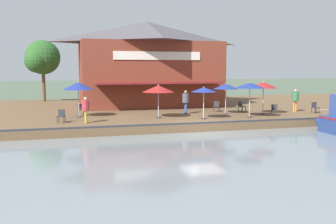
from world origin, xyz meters
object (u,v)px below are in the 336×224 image
at_px(patio_umbrella_near_quay_edge, 263,85).
at_px(patio_umbrella_mid_patio_left, 226,86).
at_px(cafe_chair_mid_patio, 274,109).
at_px(person_near_entrance, 186,99).
at_px(patio_umbrella_mid_patio_right, 250,85).
at_px(cafe_chair_beside_entrance, 315,107).
at_px(patio_umbrella_by_entrance, 158,89).
at_px(cafe_chair_back_row_seat, 216,106).
at_px(waterfront_restaurant, 147,63).
at_px(patio_umbrella_far_corner, 204,90).
at_px(person_mid_patio, 86,107).
at_px(tree_downstream_bank, 41,58).
at_px(cafe_chair_facing_river, 242,106).
at_px(person_at_quay_edge, 295,97).
at_px(patio_umbrella_back_row, 78,86).
at_px(cafe_chair_under_first_umbrella, 61,115).
at_px(cafe_chair_far_corner_seat, 81,109).

height_order(patio_umbrella_near_quay_edge, patio_umbrella_mid_patio_left, patio_umbrella_near_quay_edge).
xyz_separation_m(cafe_chair_mid_patio, person_near_entrance, (-2.82, -5.97, 0.67)).
xyz_separation_m(patio_umbrella_mid_patio_right, cafe_chair_beside_entrance, (-1.07, 6.22, -1.81)).
xyz_separation_m(patio_umbrella_near_quay_edge, patio_umbrella_mid_patio_right, (1.55, -1.93, 0.06)).
relative_size(patio_umbrella_mid_patio_left, cafe_chair_mid_patio, 2.79).
bearing_deg(patio_umbrella_by_entrance, cafe_chair_back_row_seat, 114.63).
bearing_deg(waterfront_restaurant, patio_umbrella_far_corner, 7.84).
height_order(person_mid_patio, tree_downstream_bank, tree_downstream_bank).
distance_m(patio_umbrella_mid_patio_right, cafe_chair_beside_entrance, 6.56).
bearing_deg(patio_umbrella_near_quay_edge, patio_umbrella_by_entrance, -89.14).
relative_size(patio_umbrella_mid_patio_left, cafe_chair_facing_river, 2.79).
bearing_deg(person_at_quay_edge, patio_umbrella_back_row, -93.38).
bearing_deg(patio_umbrella_back_row, cafe_chair_beside_entrance, 83.16).
relative_size(cafe_chair_under_first_umbrella, cafe_chair_mid_patio, 1.00).
distance_m(cafe_chair_facing_river, cafe_chair_under_first_umbrella, 14.24).
height_order(patio_umbrella_back_row, person_mid_patio, patio_umbrella_back_row).
height_order(patio_umbrella_by_entrance, cafe_chair_far_corner_seat, patio_umbrella_by_entrance).
relative_size(waterfront_restaurant, cafe_chair_under_first_umbrella, 15.49).
xyz_separation_m(cafe_chair_under_first_umbrella, person_mid_patio, (0.50, 1.52, 0.57)).
bearing_deg(cafe_chair_mid_patio, patio_umbrella_mid_patio_left, -120.75).
bearing_deg(patio_umbrella_mid_patio_right, person_at_quay_edge, 113.20).
xyz_separation_m(patio_umbrella_near_quay_edge, patio_umbrella_back_row, (-1.67, -13.69, 0.03)).
xyz_separation_m(patio_umbrella_back_row, cafe_chair_far_corner_seat, (-1.08, 0.18, -1.77)).
relative_size(cafe_chair_facing_river, cafe_chair_mid_patio, 1.00).
distance_m(patio_umbrella_near_quay_edge, person_mid_patio, 13.46).
relative_size(patio_umbrella_mid_patio_left, cafe_chair_back_row_seat, 2.79).
bearing_deg(person_mid_patio, patio_umbrella_back_row, -173.37).
bearing_deg(patio_umbrella_far_corner, cafe_chair_beside_entrance, 96.04).
xyz_separation_m(patio_umbrella_mid_patio_right, cafe_chair_under_first_umbrella, (-0.74, -12.93, -1.81)).
relative_size(cafe_chair_beside_entrance, person_mid_patio, 0.51).
distance_m(cafe_chair_back_row_seat, cafe_chair_under_first_umbrella, 12.42).
bearing_deg(patio_umbrella_near_quay_edge, person_at_quay_edge, 101.66).
distance_m(waterfront_restaurant, patio_umbrella_mid_patio_left, 10.40).
height_order(patio_umbrella_back_row, cafe_chair_under_first_umbrella, patio_umbrella_back_row).
relative_size(patio_umbrella_back_row, cafe_chair_back_row_seat, 3.01).
distance_m(patio_umbrella_near_quay_edge, cafe_chair_back_row_seat, 4.09).
bearing_deg(tree_downstream_bank, cafe_chair_under_first_umbrella, 7.23).
bearing_deg(cafe_chair_mid_patio, patio_umbrella_back_row, -101.70).
relative_size(cafe_chair_facing_river, person_at_quay_edge, 0.46).
bearing_deg(waterfront_restaurant, cafe_chair_under_first_umbrella, -36.22).
bearing_deg(person_at_quay_edge, cafe_chair_facing_river, -105.84).
bearing_deg(patio_umbrella_far_corner, tree_downstream_bank, -146.41).
distance_m(cafe_chair_beside_entrance, cafe_chair_back_row_seat, 7.68).
bearing_deg(patio_umbrella_by_entrance, cafe_chair_facing_river, 104.94).
distance_m(patio_umbrella_back_row, cafe_chair_facing_river, 12.94).
xyz_separation_m(waterfront_restaurant, cafe_chair_facing_river, (8.11, 6.09, -3.55)).
xyz_separation_m(cafe_chair_facing_river, cafe_chair_mid_patio, (3.07, 1.16, 0.00)).
distance_m(patio_umbrella_by_entrance, person_mid_patio, 5.31).
bearing_deg(tree_downstream_bank, cafe_chair_beside_entrance, 52.31).
relative_size(cafe_chair_under_first_umbrella, tree_downstream_bank, 0.13).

